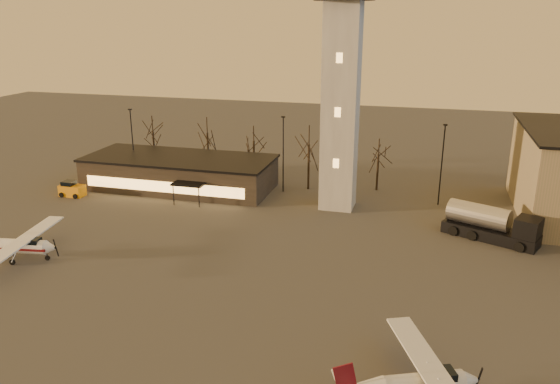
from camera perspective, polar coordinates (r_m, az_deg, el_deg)
name	(u,v)px	position (r m, az deg, el deg)	size (l,w,h in m)	color
ground	(268,338)	(41.21, -1.25, -15.05)	(220.00, 220.00, 0.00)	#3D3A38
control_tower	(342,72)	(64.15, 6.48, 12.39)	(6.80, 6.80, 32.60)	gray
terminal	(180,172)	(75.28, -10.43, 2.04)	(25.40, 12.20, 4.30)	black
light_poles	(344,162)	(66.98, 6.71, 3.11)	(58.50, 12.25, 10.14)	black
tree_row	(254,138)	(77.79, -2.75, 5.71)	(37.20, 9.20, 8.80)	black
cessna_rear	(23,248)	(58.19, -25.23, -5.36)	(9.41, 11.85, 3.25)	white
fuel_truck	(490,226)	(61.27, 21.12, -3.37)	(9.93, 6.37, 3.57)	black
service_cart	(72,190)	(75.97, -20.92, 0.17)	(3.18, 2.08, 1.99)	orange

